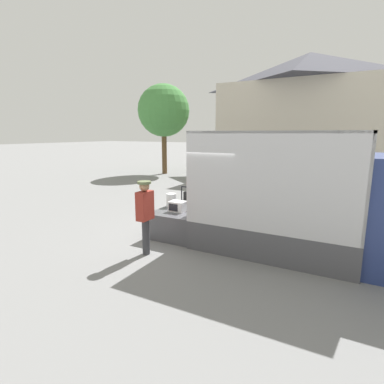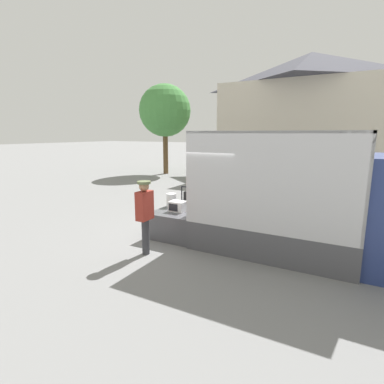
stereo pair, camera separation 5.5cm
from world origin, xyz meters
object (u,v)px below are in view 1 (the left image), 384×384
(portable_generator, at_px, (194,198))
(orange_bucket, at_px, (171,200))
(box_truck, at_px, (359,218))
(street_tree, at_px, (164,111))
(worker_person, at_px, (145,210))
(microwave, at_px, (178,206))

(portable_generator, xyz_separation_m, orange_bucket, (-0.56, -0.41, -0.04))
(box_truck, height_order, street_tree, street_tree)
(orange_bucket, bearing_deg, worker_person, -76.58)
(microwave, xyz_separation_m, street_tree, (-7.97, 11.37, 3.63))
(portable_generator, height_order, street_tree, street_tree)
(microwave, distance_m, street_tree, 14.35)
(box_truck, relative_size, microwave, 13.92)
(orange_bucket, height_order, street_tree, street_tree)
(box_truck, distance_m, microwave, 4.57)
(box_truck, xyz_separation_m, portable_generator, (-4.46, 0.35, -0.06))
(orange_bucket, bearing_deg, microwave, -40.31)
(box_truck, distance_m, street_tree, 16.95)
(box_truck, relative_size, worker_person, 3.44)
(street_tree, bearing_deg, worker_person, -58.28)
(box_truck, distance_m, orange_bucket, 5.02)
(street_tree, bearing_deg, microwave, -54.96)
(portable_generator, bearing_deg, street_tree, 127.36)
(microwave, distance_m, orange_bucket, 0.62)
(worker_person, height_order, street_tree, street_tree)
(microwave, xyz_separation_m, orange_bucket, (-0.47, 0.40, 0.05))
(microwave, relative_size, street_tree, 0.07)
(microwave, relative_size, portable_generator, 0.72)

